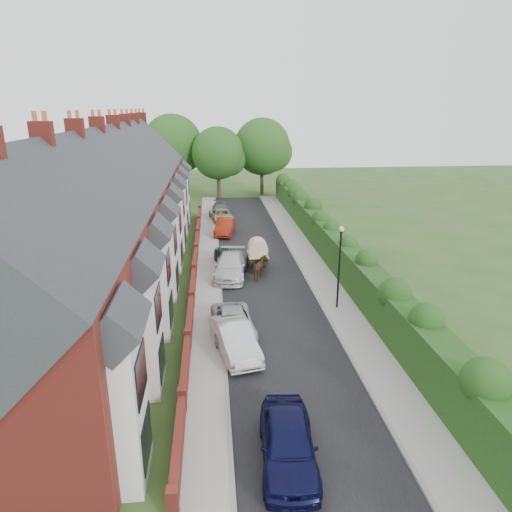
# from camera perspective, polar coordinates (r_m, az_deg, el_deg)

# --- Properties ---
(ground) EXTENTS (140.00, 140.00, 0.00)m
(ground) POSITION_cam_1_polar(r_m,az_deg,el_deg) (24.05, 4.61, -10.92)
(ground) COLOR #2D4C1E
(ground) RESTS_ON ground
(road) EXTENTS (6.00, 58.00, 0.02)m
(road) POSITION_cam_1_polar(r_m,az_deg,el_deg) (33.91, 0.57, -1.93)
(road) COLOR black
(road) RESTS_ON ground
(pavement_hedge_side) EXTENTS (2.20, 58.00, 0.12)m
(pavement_hedge_side) POSITION_cam_1_polar(r_m,az_deg,el_deg) (34.55, 7.35, -1.61)
(pavement_hedge_side) COLOR #9A9792
(pavement_hedge_side) RESTS_ON ground
(pavement_house_side) EXTENTS (1.70, 58.00, 0.12)m
(pavement_house_side) POSITION_cam_1_polar(r_m,az_deg,el_deg) (33.72, -5.95, -2.06)
(pavement_house_side) COLOR #9A9792
(pavement_house_side) RESTS_ON ground
(kerb_hedge_side) EXTENTS (0.18, 58.00, 0.13)m
(kerb_hedge_side) POSITION_cam_1_polar(r_m,az_deg,el_deg) (34.33, 5.64, -1.67)
(kerb_hedge_side) COLOR gray
(kerb_hedge_side) RESTS_ON ground
(kerb_house_side) EXTENTS (0.18, 58.00, 0.13)m
(kerb_house_side) POSITION_cam_1_polar(r_m,az_deg,el_deg) (33.72, -4.59, -2.01)
(kerb_house_side) COLOR gray
(kerb_house_side) RESTS_ON ground
(hedge) EXTENTS (2.10, 58.00, 2.85)m
(hedge) POSITION_cam_1_polar(r_m,az_deg,el_deg) (34.50, 10.37, 0.91)
(hedge) COLOR #133711
(hedge) RESTS_ON ground
(terrace_row) EXTENTS (9.05, 40.50, 11.50)m
(terrace_row) POSITION_cam_1_polar(r_m,az_deg,el_deg) (32.23, -17.91, 4.39)
(terrace_row) COLOR maroon
(terrace_row) RESTS_ON ground
(garden_wall_row) EXTENTS (0.35, 40.35, 1.10)m
(garden_wall_row) POSITION_cam_1_polar(r_m,az_deg,el_deg) (32.68, -7.73, -2.06)
(garden_wall_row) COLOR maroon
(garden_wall_row) RESTS_ON ground
(lamppost) EXTENTS (0.32, 0.32, 5.16)m
(lamppost) POSITION_cam_1_polar(r_m,az_deg,el_deg) (27.05, 10.43, -0.17)
(lamppost) COLOR black
(lamppost) RESTS_ON ground
(tree_far_left) EXTENTS (7.14, 6.80, 9.29)m
(tree_far_left) POSITION_cam_1_polar(r_m,az_deg,el_deg) (61.04, -4.45, 12.53)
(tree_far_left) COLOR #332316
(tree_far_left) RESTS_ON ground
(tree_far_right) EXTENTS (7.98, 7.60, 10.31)m
(tree_far_right) POSITION_cam_1_polar(r_m,az_deg,el_deg) (63.38, 1.11, 13.34)
(tree_far_right) COLOR #332316
(tree_far_right) RESTS_ON ground
(tree_far_back) EXTENTS (8.40, 8.00, 10.82)m
(tree_far_back) POSITION_cam_1_polar(r_m,az_deg,el_deg) (64.10, -9.99, 13.40)
(tree_far_back) COLOR #332316
(tree_far_back) RESTS_ON ground
(car_navy) EXTENTS (2.22, 4.80, 1.59)m
(car_navy) POSITION_cam_1_polar(r_m,az_deg,el_deg) (16.80, 4.01, -22.24)
(car_navy) COLOR black
(car_navy) RESTS_ON ground
(car_silver_a) EXTENTS (2.55, 4.83, 1.51)m
(car_silver_a) POSITION_cam_1_polar(r_m,az_deg,el_deg) (22.86, -2.62, -10.37)
(car_silver_a) COLOR silver
(car_silver_a) RESTS_ON ground
(car_silver_b) EXTENTS (2.48, 4.81, 1.30)m
(car_silver_b) POSITION_cam_1_polar(r_m,az_deg,el_deg) (24.68, -2.87, -8.38)
(car_silver_b) COLOR #A9ACB1
(car_silver_b) RESTS_ON ground
(car_white) EXTENTS (2.85, 5.61, 1.56)m
(car_white) POSITION_cam_1_polar(r_m,az_deg,el_deg) (32.75, -3.25, -1.27)
(car_white) COLOR silver
(car_white) RESTS_ON ground
(car_green) EXTENTS (2.05, 3.96, 1.29)m
(car_green) POSITION_cam_1_polar(r_m,az_deg,el_deg) (35.14, -3.78, -0.15)
(car_green) COLOR black
(car_green) RESTS_ON ground
(car_red) EXTENTS (2.29, 4.72, 1.49)m
(car_red) POSITION_cam_1_polar(r_m,az_deg,el_deg) (43.76, -3.89, 3.68)
(car_red) COLOR maroon
(car_red) RESTS_ON ground
(car_beige) EXTENTS (2.80, 4.84, 1.27)m
(car_beige) POSITION_cam_1_polar(r_m,az_deg,el_deg) (48.90, -4.35, 5.09)
(car_beige) COLOR tan
(car_beige) RESTS_ON ground
(car_grey) EXTENTS (1.96, 4.65, 1.34)m
(car_grey) POSITION_cam_1_polar(r_m,az_deg,el_deg) (51.83, -4.44, 5.88)
(car_grey) COLOR #4D5054
(car_grey) RESTS_ON ground
(horse) EXTENTS (1.40, 2.04, 1.58)m
(horse) POSITION_cam_1_polar(r_m,az_deg,el_deg) (32.22, 0.57, -1.56)
(horse) COLOR #453019
(horse) RESTS_ON ground
(horse_cart) EXTENTS (1.51, 3.33, 2.40)m
(horse_cart) POSITION_cam_1_polar(r_m,az_deg,el_deg) (33.93, 0.21, 0.51)
(horse_cart) COLOR black
(horse_cart) RESTS_ON ground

